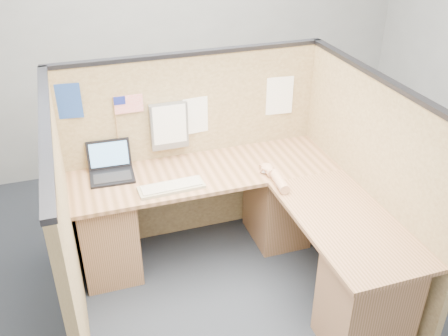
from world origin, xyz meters
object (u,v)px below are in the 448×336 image
object	(u,v)px
mouse	(267,170)
keyboard	(171,187)
l_desk	(246,233)
laptop	(110,167)

from	to	relation	value
mouse	keyboard	bearing A→B (deg)	179.87
l_desk	laptop	distance (m)	1.09
mouse	laptop	bearing A→B (deg)	162.74
l_desk	mouse	size ratio (longest dim) A/B	18.85
laptop	mouse	size ratio (longest dim) A/B	3.11
laptop	l_desk	bearing A→B (deg)	-30.88
laptop	keyboard	world-z (taller)	laptop
l_desk	mouse	xyz separation A→B (m)	(0.24, 0.22, 0.36)
laptop	keyboard	distance (m)	0.50
keyboard	mouse	bearing A→B (deg)	-2.66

